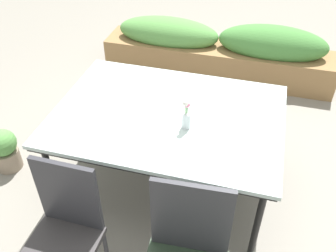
% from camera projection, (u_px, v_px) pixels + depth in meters
% --- Properties ---
extents(ground_plane, '(12.00, 12.00, 0.00)m').
position_uv_depth(ground_plane, '(175.00, 182.00, 3.21)').
color(ground_plane, gray).
extents(dining_table, '(1.65, 1.19, 0.77)m').
position_uv_depth(dining_table, '(168.00, 118.00, 2.73)').
color(dining_table, '#B2C6C1').
rests_on(dining_table, ground).
extents(chair_near_left, '(0.42, 0.42, 0.98)m').
position_uv_depth(chair_near_left, '(64.00, 229.00, 2.19)').
color(chair_near_left, '#363234').
rests_on(chair_near_left, ground).
extents(flower_vase, '(0.06, 0.06, 0.24)m').
position_uv_depth(flower_vase, '(186.00, 115.00, 2.50)').
color(flower_vase, silver).
rests_on(flower_vase, dining_table).
extents(planter_box, '(2.70, 0.49, 0.70)m').
position_uv_depth(planter_box, '(219.00, 51.00, 4.39)').
color(planter_box, olive).
rests_on(planter_box, ground).
extents(potted_plant, '(0.24, 0.24, 0.41)m').
position_uv_depth(potted_plant, '(5.00, 149.00, 3.22)').
color(potted_plant, gray).
rests_on(potted_plant, ground).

